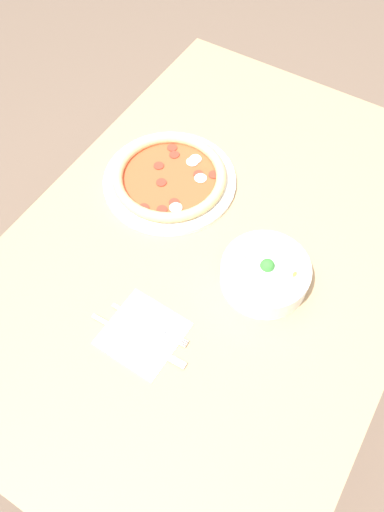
# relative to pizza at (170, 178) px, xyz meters

# --- Properties ---
(ground_plane) EXTENTS (8.00, 8.00, 0.00)m
(ground_plane) POSITION_rel_pizza_xyz_m (0.11, 0.20, -0.79)
(ground_plane) COLOR brown
(dining_table) EXTENTS (1.31, 0.90, 0.78)m
(dining_table) POSITION_rel_pizza_xyz_m (0.11, 0.20, -0.12)
(dining_table) COLOR tan
(dining_table) RESTS_ON ground_plane
(pizza) EXTENTS (0.34, 0.34, 0.04)m
(pizza) POSITION_rel_pizza_xyz_m (0.00, 0.00, 0.00)
(pizza) COLOR white
(pizza) RESTS_ON dining_table
(bowl) EXTENTS (0.20, 0.20, 0.08)m
(bowl) POSITION_rel_pizza_xyz_m (0.13, 0.33, 0.02)
(bowl) COLOR white
(bowl) RESTS_ON dining_table
(napkin) EXTENTS (0.16, 0.16, 0.00)m
(napkin) POSITION_rel_pizza_xyz_m (0.38, 0.18, -0.02)
(napkin) COLOR white
(napkin) RESTS_ON dining_table
(fork) EXTENTS (0.02, 0.18, 0.00)m
(fork) POSITION_rel_pizza_xyz_m (0.35, 0.17, -0.01)
(fork) COLOR silver
(fork) RESTS_ON napkin
(knife) EXTENTS (0.02, 0.23, 0.01)m
(knife) POSITION_rel_pizza_xyz_m (0.40, 0.17, -0.01)
(knife) COLOR silver
(knife) RESTS_ON napkin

